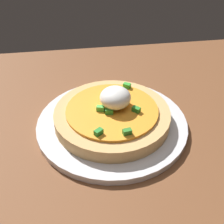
{
  "coord_description": "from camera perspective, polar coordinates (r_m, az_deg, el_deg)",
  "views": [
    {
      "loc": [
        -0.76,
        30.86,
        35.66
      ],
      "look_at": [
        -6.33,
        -7.42,
        5.69
      ],
      "focal_mm": 48.51,
      "sensor_mm": 36.0,
      "label": 1
    }
  ],
  "objects": [
    {
      "name": "pizza",
      "position": [
        0.49,
        0.06,
        -0.41
      ],
      "size": [
        18.92,
        18.92,
        5.95
      ],
      "color": "tan",
      "rests_on": "plate"
    },
    {
      "name": "plate",
      "position": [
        0.51,
        0.0,
        -2.28
      ],
      "size": [
        24.87,
        24.87,
        1.08
      ],
      "primitive_type": "cylinder",
      "color": "silver",
      "rests_on": "dining_table"
    },
    {
      "name": "dining_table",
      "position": [
        0.46,
        -6.58,
        -10.64
      ],
      "size": [
        111.34,
        75.17,
        2.61
      ],
      "primitive_type": "cube",
      "color": "brown",
      "rests_on": "ground"
    }
  ]
}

